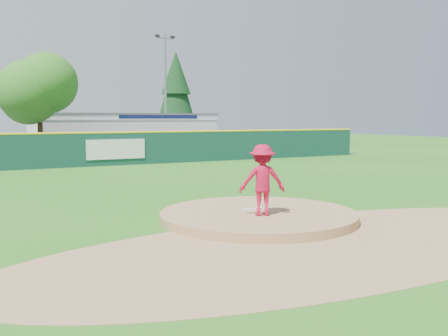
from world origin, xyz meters
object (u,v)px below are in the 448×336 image
light_pole_right (165,87)px  pool_building_grp (122,132)px  van (34,149)px  deciduous_tree (39,94)px  pitcher (262,180)px  conifer_tree (176,92)px

light_pole_right → pool_building_grp: bearing=135.1°
van → deciduous_tree: deciduous_tree is taller
van → light_pole_right: (11.59, 4.84, 4.78)m
pitcher → van: bearing=-61.4°
conifer_tree → light_pole_right: bearing=-119.7°
pitcher → van: size_ratio=0.36×
conifer_tree → light_pole_right: size_ratio=0.95×
pitcher → deciduous_tree: size_ratio=0.26×
pitcher → pool_building_grp: bearing=-77.7°
pitcher → light_pole_right: bearing=-84.2°
conifer_tree → light_pole_right: (-4.00, -7.00, 0.00)m
pitcher → light_pole_right: size_ratio=0.19×
pitcher → deciduous_tree: (-1.79, 25.51, 3.35)m
light_pole_right → deciduous_tree: bearing=-160.0°
pitcher → conifer_tree: size_ratio=0.20×
van → pool_building_grp: 11.66m
pool_building_grp → conifer_tree: bearing=29.8°
pool_building_grp → deciduous_tree: deciduous_tree is taller
pitcher → pool_building_grp: size_ratio=0.13×
pitcher → conifer_tree: bearing=-86.8°
pool_building_grp → pitcher: bearing=-100.8°
van → light_pole_right: 13.44m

